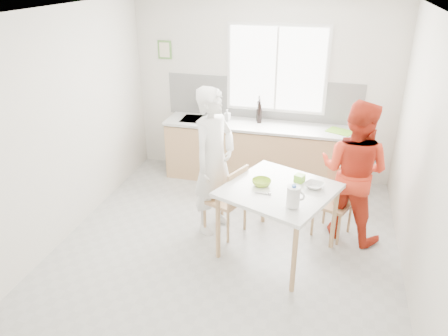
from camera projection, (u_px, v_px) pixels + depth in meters
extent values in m
plane|color=#B7B7B2|center=(226.00, 249.00, 5.23)|extent=(4.50, 4.50, 0.00)
plane|color=silver|center=(263.00, 91.00, 6.62)|extent=(4.00, 0.00, 4.00)
plane|color=silver|center=(136.00, 279.00, 2.68)|extent=(4.00, 0.00, 4.00)
plane|color=silver|center=(61.00, 129.00, 5.11)|extent=(0.00, 4.50, 4.50)
plane|color=silver|center=(427.00, 165.00, 4.20)|extent=(0.00, 4.50, 4.50)
plane|color=white|center=(227.00, 11.00, 4.08)|extent=(4.50, 4.50, 0.00)
cube|color=white|center=(277.00, 69.00, 6.42)|extent=(1.50, 0.03, 1.30)
cube|color=white|center=(277.00, 69.00, 6.40)|extent=(1.40, 0.02, 1.20)
cube|color=white|center=(277.00, 69.00, 6.40)|extent=(0.03, 0.03, 1.20)
cube|color=white|center=(262.00, 99.00, 6.67)|extent=(3.00, 0.02, 0.65)
cube|color=#598E40|center=(165.00, 50.00, 6.73)|extent=(0.22, 0.02, 0.28)
cube|color=beige|center=(164.00, 50.00, 6.72)|extent=(0.16, 0.01, 0.22)
cube|color=tan|center=(257.00, 154.00, 6.75)|extent=(2.80, 0.60, 0.86)
cube|color=#3F3326|center=(256.00, 176.00, 6.91)|extent=(2.80, 0.54, 0.10)
cube|color=silver|center=(258.00, 126.00, 6.55)|extent=(2.84, 0.64, 0.04)
cube|color=#A5A5AA|center=(198.00, 120.00, 6.77)|extent=(0.50, 0.40, 0.03)
cylinder|color=silver|center=(201.00, 105.00, 6.82)|extent=(0.02, 0.02, 0.36)
torus|color=silver|center=(199.00, 95.00, 6.69)|extent=(0.02, 0.18, 0.18)
cube|color=white|center=(279.00, 190.00, 4.84)|extent=(1.44, 1.44, 0.04)
cylinder|color=tan|center=(218.00, 228.00, 4.94)|extent=(0.06, 0.06, 0.78)
cylinder|color=tan|center=(264.00, 195.00, 5.64)|extent=(0.06, 0.06, 0.78)
cylinder|color=tan|center=(294.00, 260.00, 4.41)|extent=(0.06, 0.06, 0.78)
cylinder|color=tan|center=(334.00, 219.00, 5.11)|extent=(0.06, 0.06, 0.78)
cube|color=tan|center=(225.00, 200.00, 5.40)|extent=(0.55, 0.55, 0.04)
cube|color=tan|center=(238.00, 187.00, 5.20)|extent=(0.18, 0.38, 0.44)
cylinder|color=tan|center=(222.00, 206.00, 5.73)|extent=(0.04, 0.04, 0.43)
cylinder|color=tan|center=(205.00, 218.00, 5.47)|extent=(0.04, 0.04, 0.43)
cylinder|color=tan|center=(245.00, 215.00, 5.54)|extent=(0.04, 0.04, 0.43)
cylinder|color=tan|center=(228.00, 227.00, 5.28)|extent=(0.04, 0.04, 0.43)
cube|color=tan|center=(333.00, 204.00, 5.36)|extent=(0.52, 0.52, 0.04)
cube|color=tan|center=(341.00, 182.00, 5.39)|extent=(0.36, 0.17, 0.42)
cylinder|color=tan|center=(312.00, 221.00, 5.42)|extent=(0.03, 0.03, 0.41)
cylinder|color=tan|center=(338.00, 230.00, 5.24)|extent=(0.03, 0.03, 0.41)
cylinder|color=tan|center=(324.00, 210.00, 5.67)|extent=(0.03, 0.03, 0.41)
cylinder|color=tan|center=(350.00, 218.00, 5.49)|extent=(0.03, 0.03, 0.41)
imported|color=white|center=(214.00, 162.00, 5.30)|extent=(0.67, 0.79, 1.85)
imported|color=red|center=(354.00, 171.00, 5.17)|extent=(1.04, 0.93, 1.75)
imported|color=#A4D130|center=(262.00, 183.00, 4.89)|extent=(0.28, 0.28, 0.07)
imported|color=silver|center=(314.00, 186.00, 4.84)|extent=(0.27, 0.27, 0.05)
cylinder|color=white|center=(293.00, 197.00, 4.40)|extent=(0.14, 0.14, 0.22)
cylinder|color=blue|center=(294.00, 186.00, 4.35)|extent=(0.05, 0.05, 0.03)
torus|color=white|center=(300.00, 196.00, 4.37)|extent=(0.10, 0.06, 0.10)
cube|color=#81D531|center=(300.00, 178.00, 4.96)|extent=(0.13, 0.13, 0.09)
cylinder|color=#A5A5AA|center=(262.00, 193.00, 4.71)|extent=(0.16, 0.02, 0.01)
cube|color=#75BB2B|center=(340.00, 131.00, 6.25)|extent=(0.42, 0.37, 0.01)
cylinder|color=black|center=(259.00, 111.00, 6.62)|extent=(0.07, 0.07, 0.32)
cylinder|color=black|center=(259.00, 113.00, 6.54)|extent=(0.07, 0.07, 0.30)
cylinder|color=brown|center=(259.00, 116.00, 6.65)|extent=(0.06, 0.06, 0.16)
imported|color=#999999|center=(227.00, 115.00, 6.67)|extent=(0.10, 0.10, 0.18)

